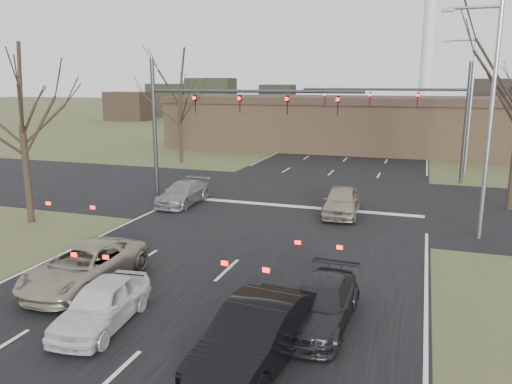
% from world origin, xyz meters
% --- Properties ---
extents(ground, '(360.00, 360.00, 0.00)m').
position_xyz_m(ground, '(0.00, 0.00, 0.00)').
color(ground, '#48532C').
rests_on(ground, ground).
extents(road_main, '(14.00, 300.00, 0.02)m').
position_xyz_m(road_main, '(0.00, 60.00, 0.01)').
color(road_main, black).
rests_on(road_main, ground).
extents(road_cross, '(200.00, 14.00, 0.02)m').
position_xyz_m(road_cross, '(0.00, 15.00, 0.01)').
color(road_cross, black).
rests_on(road_cross, ground).
extents(building, '(42.40, 10.40, 5.30)m').
position_xyz_m(building, '(2.00, 38.00, 2.67)').
color(building, '#876749').
rests_on(building, ground).
extents(mast_arm_near, '(12.12, 0.24, 8.00)m').
position_xyz_m(mast_arm_near, '(-5.23, 13.00, 5.07)').
color(mast_arm_near, '#383A3D').
rests_on(mast_arm_near, ground).
extents(mast_arm_far, '(11.12, 0.24, 8.00)m').
position_xyz_m(mast_arm_far, '(6.18, 23.00, 5.02)').
color(mast_arm_far, '#383A3D').
rests_on(mast_arm_far, ground).
extents(streetlight_right_near, '(2.34, 0.25, 10.00)m').
position_xyz_m(streetlight_right_near, '(8.82, 10.00, 5.59)').
color(streetlight_right_near, gray).
rests_on(streetlight_right_near, ground).
extents(streetlight_right_far, '(2.34, 0.25, 10.00)m').
position_xyz_m(streetlight_right_far, '(9.32, 27.00, 5.59)').
color(streetlight_right_far, gray).
rests_on(streetlight_right_far, ground).
extents(tree_left_near, '(5.10, 5.10, 8.50)m').
position_xyz_m(tree_left_near, '(-11.50, 6.00, 6.57)').
color(tree_left_near, black).
rests_on(tree_left_near, ground).
extents(tree_left_far, '(5.70, 5.70, 9.50)m').
position_xyz_m(tree_left_far, '(-13.00, 25.00, 7.34)').
color(tree_left_far, black).
rests_on(tree_left_far, ground).
extents(car_silver_suv, '(2.29, 4.96, 1.38)m').
position_xyz_m(car_silver_suv, '(-4.00, 0.27, 0.69)').
color(car_silver_suv, gray).
rests_on(car_silver_suv, ground).
extents(car_white_sedan, '(1.92, 3.94, 1.29)m').
position_xyz_m(car_white_sedan, '(-1.75, -1.96, 0.65)').
color(car_white_sedan, silver).
rests_on(car_white_sedan, ground).
extents(car_black_hatch, '(2.10, 4.79, 1.53)m').
position_xyz_m(car_black_hatch, '(2.94, -2.48, 0.77)').
color(car_black_hatch, black).
rests_on(car_black_hatch, ground).
extents(car_charcoal_sedan, '(1.90, 4.33, 1.24)m').
position_xyz_m(car_charcoal_sedan, '(4.00, 0.04, 0.62)').
color(car_charcoal_sedan, black).
rests_on(car_charcoal_sedan, ground).
extents(car_grey_ahead, '(1.77, 4.34, 1.26)m').
position_xyz_m(car_grey_ahead, '(-6.09, 11.64, 0.63)').
color(car_grey_ahead, gray).
rests_on(car_grey_ahead, ground).
extents(car_silver_ahead, '(2.01, 4.40, 1.46)m').
position_xyz_m(car_silver_ahead, '(2.65, 12.11, 0.73)').
color(car_silver_ahead, gray).
rests_on(car_silver_ahead, ground).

